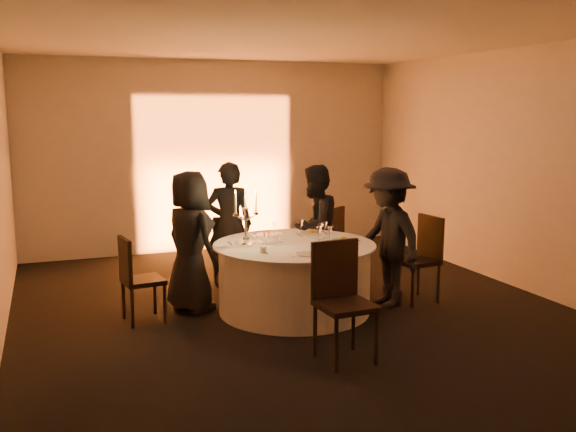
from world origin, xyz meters
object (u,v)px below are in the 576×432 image
object	(u,v)px
chair_back_right	(329,237)
coffee_cup	(263,250)
chair_left	(136,275)
chair_back_left	(227,245)
chair_front	(341,293)
guest_back_left	(229,225)
guest_back_right	(315,226)
banquet_table	(294,278)
guest_right	(388,237)
guest_left	(190,241)
candelabra	(246,225)
chair_right	(422,253)

from	to	relation	value
chair_back_right	coffee_cup	size ratio (longest dim) A/B	8.59
chair_left	chair_back_left	distance (m)	1.84
chair_left	chair_front	distance (m)	2.30
guest_back_left	guest_back_right	world-z (taller)	guest_back_left
banquet_table	chair_back_right	xyz separation A→B (m)	(0.99, 1.27, 0.15)
chair_back_right	guest_right	xyz separation A→B (m)	(0.10, -1.43, 0.26)
chair_left	coffee_cup	xyz separation A→B (m)	(1.24, -0.53, 0.28)
guest_left	candelabra	distance (m)	0.69
guest_back_right	guest_right	world-z (taller)	guest_right
chair_right	guest_left	xyz separation A→B (m)	(-2.62, 0.60, 0.22)
chair_left	guest_left	bearing A→B (deg)	-79.29
chair_back_right	guest_back_left	world-z (taller)	guest_back_left
guest_back_left	coffee_cup	size ratio (longest dim) A/B	14.53
chair_right	guest_right	distance (m)	0.52
chair_back_right	chair_front	bearing A→B (deg)	32.64
chair_left	guest_right	bearing A→B (deg)	-106.49
chair_front	guest_right	bearing A→B (deg)	43.00
candelabra	chair_right	bearing A→B (deg)	-6.28
guest_back_left	guest_right	size ratio (longest dim) A/B	1.00
chair_back_right	guest_back_left	size ratio (longest dim) A/B	0.59
guest_back_left	guest_right	bearing A→B (deg)	154.25
banquet_table	guest_back_right	size ratio (longest dim) A/B	1.16
guest_right	guest_back_right	bearing A→B (deg)	-163.39
chair_left	guest_right	xyz separation A→B (m)	(2.79, -0.39, 0.28)
chair_front	guest_left	size ratio (longest dim) A/B	0.68
guest_left	guest_back_left	bearing A→B (deg)	-63.25
chair_back_left	chair_front	distance (m)	2.93
chair_back_left	chair_front	bearing A→B (deg)	107.37
candelabra	banquet_table	bearing A→B (deg)	-9.09
chair_left	chair_back_right	bearing A→B (deg)	-77.39
chair_front	coffee_cup	xyz separation A→B (m)	(-0.36, 1.12, 0.19)
chair_left	guest_back_left	xyz separation A→B (m)	(1.30, 1.01, 0.28)
chair_back_right	coffee_cup	xyz separation A→B (m)	(-1.45, -1.57, 0.27)
chair_back_left	guest_back_right	xyz separation A→B (m)	(0.97, -0.62, 0.29)
chair_back_left	candelabra	distance (m)	1.51
guest_right	candelabra	xyz separation A→B (m)	(-1.62, 0.24, 0.21)
candelabra	chair_left	bearing A→B (deg)	172.80
banquet_table	guest_back_right	world-z (taller)	guest_back_right
chair_back_right	chair_front	xyz separation A→B (m)	(-1.09, -2.70, 0.07)
chair_left	guest_right	world-z (taller)	guest_right
guest_back_right	chair_right	bearing A→B (deg)	97.78
chair_right	guest_back_right	world-z (taller)	guest_back_right
chair_front	guest_left	world-z (taller)	guest_left
guest_back_left	guest_right	world-z (taller)	guest_back_left
chair_right	guest_back_right	size ratio (longest dim) A/B	0.65
banquet_table	chair_back_right	world-z (taller)	chair_back_right
chair_back_left	guest_back_right	bearing A→B (deg)	159.58
chair_left	banquet_table	bearing A→B (deg)	-106.32
chair_back_right	guest_back_left	bearing A→B (deg)	-34.14
chair_back_left	guest_back_right	world-z (taller)	guest_back_right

